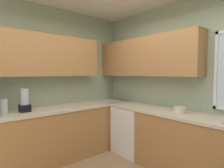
{
  "coord_description": "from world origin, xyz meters",
  "views": [
    {
      "loc": [
        1.42,
        -1.2,
        1.5
      ],
      "look_at": [
        -0.59,
        0.54,
        1.34
      ],
      "focal_mm": 29.22,
      "sensor_mm": 36.0,
      "label": 1
    }
  ],
  "objects": [
    {
      "name": "counter_run_back",
      "position": [
        0.21,
        1.34,
        0.46
      ],
      "size": [
        2.92,
        0.65,
        0.91
      ],
      "color": "#AD7542",
      "rests_on": "ground_plane"
    },
    {
      "name": "kettle",
      "position": [
        -1.53,
        -0.7,
        1.02
      ],
      "size": [
        0.12,
        0.12,
        0.22
      ],
      "primitive_type": "cylinder",
      "color": "#B7B7BC",
      "rests_on": "counter_run_left"
    },
    {
      "name": "blender_appliance",
      "position": [
        -1.55,
        -0.4,
        1.07
      ],
      "size": [
        0.15,
        0.15,
        0.36
      ],
      "color": "black",
      "rests_on": "counter_run_left"
    },
    {
      "name": "dishwasher",
      "position": [
        -0.89,
        1.31,
        0.43
      ],
      "size": [
        0.6,
        0.6,
        0.87
      ],
      "primitive_type": "cube",
      "color": "white",
      "rests_on": "ground_plane"
    },
    {
      "name": "bowl",
      "position": [
        0.04,
        1.34,
        0.96
      ],
      "size": [
        0.18,
        0.18,
        0.09
      ],
      "primitive_type": "cylinder",
      "color": "beige",
      "rests_on": "counter_run_back"
    },
    {
      "name": "counter_run_left",
      "position": [
        -1.55,
        0.0,
        0.46
      ],
      "size": [
        0.65,
        3.03,
        0.91
      ],
      "color": "#AD7542",
      "rests_on": "ground_plane"
    },
    {
      "name": "room_shell",
      "position": [
        -0.34,
        0.48,
        1.79
      ],
      "size": [
        3.83,
        3.42,
        2.76
      ],
      "color": "#9EAD8E",
      "rests_on": "ground_plane"
    }
  ]
}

